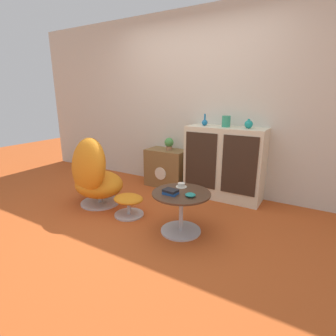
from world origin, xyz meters
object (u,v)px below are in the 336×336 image
Objects in this scene: bowl at (190,195)px; tv_console at (167,168)px; coffee_table at (181,207)px; egg_chair at (94,175)px; vase_inner_left at (226,121)px; vase_leftmost at (205,122)px; vase_inner_right at (249,124)px; teacup at (181,185)px; ottoman at (129,202)px; sideboard at (224,163)px; book_stack at (171,192)px; potted_plant at (169,143)px.

tv_console is at bearing 129.58° from bowl.
coffee_table is at bearing 158.90° from bowl.
egg_chair is at bearing -109.96° from tv_console.
vase_leftmost is at bearing 180.00° from vase_inner_left.
vase_inner_right is 0.99× the size of teacup.
ottoman is at bearing -132.86° from vase_inner_right.
sideboard is at bearing -0.70° from vase_leftmost.
ottoman is 3.06× the size of teacup.
sideboard reaches higher than teacup.
vase_leftmost reaches higher than egg_chair.
sideboard is 2.85× the size of ottoman.
book_stack is at bearing -127.55° from coffee_table.
tv_console is 1.50m from coffee_table.
tv_console is at bearing 70.04° from egg_chair.
ottoman is 3.55× the size of bowl.
vase_inner_right is 0.78× the size of book_stack.
egg_chair is at bearing 177.99° from coffee_table.
tv_console is at bearing 128.11° from teacup.
bowl is at bearing -43.57° from teacup.
potted_plant is at bearing 128.31° from bowl.
book_stack is at bearing -167.17° from bowl.
ottoman is at bearing -169.11° from teacup.
egg_chair is 1.28m from potted_plant.
sideboard reaches higher than egg_chair.
sideboard reaches higher than coffee_table.
potted_plant is 1.53m from book_stack.
tv_console is (-0.95, 0.02, -0.21)m from sideboard.
vase_inner_right is 1.26m from teacup.
coffee_table is 0.25m from teacup.
vase_inner_right is 1.14× the size of bowl.
vase_inner_right is (0.29, 0.00, 0.56)m from sideboard.
book_stack reaches higher than bowl.
book_stack is at bearing -95.50° from sideboard.
bowl is at bearing -86.27° from sideboard.
ottoman is at bearing 178.19° from coffee_table.
ottoman is 0.74m from coffee_table.
teacup is (1.24, 0.10, 0.06)m from egg_chair.
potted_plant is (-0.90, 0.02, -0.38)m from vase_inner_left.
vase_leftmost is at bearing 100.31° from teacup.
vase_inner_right is (0.61, -0.00, 0.01)m from vase_leftmost.
vase_inner_left reaches higher than egg_chair.
tv_console is 1.23m from vase_inner_left.
teacup is at bearing 10.89° from ottoman.
vase_leftmost reaches higher than coffee_table.
book_stack is (0.01, -0.24, 0.01)m from teacup.
tv_console reaches higher than ottoman.
teacup is (0.82, -1.05, 0.17)m from tv_console.
vase_leftmost reaches higher than book_stack.
book_stack is at bearing -88.57° from teacup.
potted_plant is 1.82× the size of bowl.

